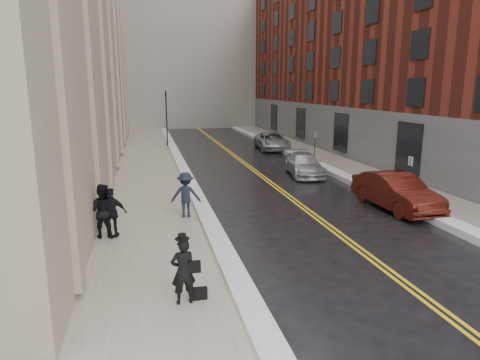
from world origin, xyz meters
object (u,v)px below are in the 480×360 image
car_maroon (396,192)px  car_black (399,194)px  pedestrian_b (186,195)px  pedestrian_c (112,213)px  car_silver_near (304,164)px  pedestrian_a (103,211)px  pedestrian_main (183,271)px  car_silver_far (272,141)px

car_maroon → car_black: bearing=33.8°
pedestrian_b → pedestrian_c: bearing=42.2°
pedestrian_b → pedestrian_c: (-2.84, -1.92, -0.04)m
car_silver_near → pedestrian_a: size_ratio=2.42×
pedestrian_a → car_silver_near: bearing=-124.5°
car_maroon → car_silver_near: bearing=96.1°
car_black → pedestrian_b: size_ratio=2.06×
pedestrian_b → pedestrian_main: bearing=92.2°
car_silver_near → pedestrian_b: (-8.23, -7.86, 0.41)m
pedestrian_b → car_silver_near: bearing=-128.2°
car_silver_near → car_silver_far: 11.51m
car_silver_near → car_silver_far: (1.33, 11.43, 0.08)m
car_silver_near → pedestrian_c: size_ratio=2.62×
car_maroon → car_silver_far: bearing=87.0°
car_maroon → pedestrian_main: bearing=-148.8°
car_black → car_silver_far: size_ratio=0.70×
car_maroon → pedestrian_b: (-9.54, 0.41, 0.27)m
car_silver_near → pedestrian_b: pedestrian_b is taller
pedestrian_c → pedestrian_a: bearing=-4.2°
car_maroon → car_silver_far: 19.70m
pedestrian_main → pedestrian_a: size_ratio=0.87×
car_silver_near → car_maroon: bearing=-73.6°
pedestrian_b → pedestrian_c: size_ratio=1.05×
car_maroon → pedestrian_c: (-12.38, -1.51, 0.23)m
car_maroon → car_silver_near: (-1.31, 8.27, -0.14)m
car_silver_far → pedestrian_main: (-10.32, -26.68, 0.23)m
car_silver_far → pedestrian_b: size_ratio=2.92×
car_silver_far → pedestrian_b: (-9.56, -19.29, 0.33)m
pedestrian_main → pedestrian_b: pedestrian_b is taller
pedestrian_c → car_silver_far: bearing=-110.1°
pedestrian_main → pedestrian_c: pedestrian_c is taller
car_black → car_silver_near: (-1.60, 8.05, 0.02)m
car_silver_near → pedestrian_main: (-9.00, -15.25, 0.31)m
pedestrian_main → pedestrian_b: (0.77, 7.39, 0.10)m
car_maroon → pedestrian_b: pedestrian_b is taller
pedestrian_b → pedestrian_c: 3.43m
car_black → pedestrian_a: (-13.00, -1.65, 0.47)m
car_silver_near → pedestrian_c: bearing=-131.2°
car_silver_near → pedestrian_main: bearing=-113.1°
car_maroon → pedestrian_a: 12.79m
pedestrian_a → pedestrian_b: bearing=-134.8°
pedestrian_main → car_silver_near: bearing=-127.4°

